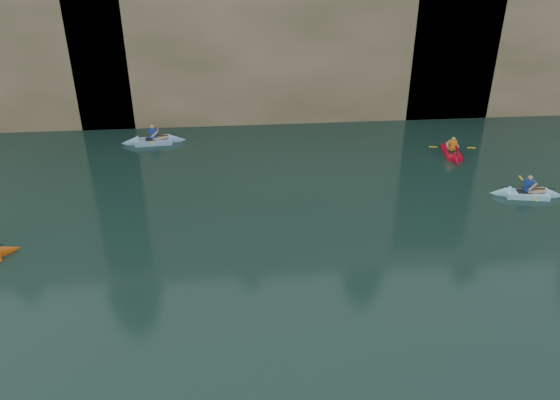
{
  "coord_description": "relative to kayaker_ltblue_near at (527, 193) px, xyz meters",
  "views": [
    {
      "loc": [
        -1.35,
        -9.01,
        11.19
      ],
      "look_at": [
        0.03,
        6.29,
        3.0
      ],
      "focal_mm": 35.0,
      "sensor_mm": 36.0,
      "label": 1
    }
  ],
  "objects": [
    {
      "name": "kayaker_ltblue_mid",
      "position": [
        -17.08,
        7.75,
        0.01
      ],
      "size": [
        3.52,
        2.58,
        1.32
      ],
      "rotation": [
        0.0,
        0.0,
        0.08
      ],
      "color": "#87B0E2",
      "rests_on": "ground"
    },
    {
      "name": "kayaker_ltblue_near",
      "position": [
        0.0,
        0.0,
        0.0
      ],
      "size": [
        3.27,
        2.45,
        1.26
      ],
      "rotation": [
        0.0,
        0.0,
        -0.18
      ],
      "color": "#97E2FD",
      "rests_on": "ground"
    },
    {
      "name": "cliff_slab_center",
      "position": [
        -9.4,
        11.35,
        5.54
      ],
      "size": [
        24.0,
        2.4,
        11.4
      ],
      "primitive_type": "cube",
      "color": "tan",
      "rests_on": "ground"
    },
    {
      "name": "sea_cave_east",
      "position": [
        -1.4,
        10.7,
        2.09
      ],
      "size": [
        5.0,
        1.0,
        4.5
      ],
      "primitive_type": "cube",
      "color": "black",
      "rests_on": "ground"
    },
    {
      "name": "sea_cave_center",
      "position": [
        -15.4,
        10.7,
        1.44
      ],
      "size": [
        3.5,
        1.0,
        3.2
      ],
      "primitive_type": "cube",
      "color": "black",
      "rests_on": "ground"
    },
    {
      "name": "kayaker_red_far",
      "position": [
        -1.58,
        4.84,
        -0.01
      ],
      "size": [
        2.34,
        3.31,
        1.19
      ],
      "rotation": [
        0.0,
        0.0,
        1.42
      ],
      "color": "red",
      "rests_on": "ground"
    }
  ]
}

